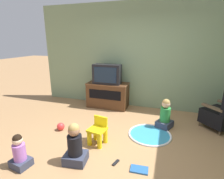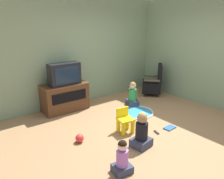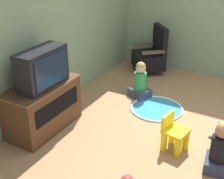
# 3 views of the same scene
# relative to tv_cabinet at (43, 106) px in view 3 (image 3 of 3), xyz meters

# --- Properties ---
(ground_plane) EXTENTS (30.00, 30.00, 0.00)m
(ground_plane) POSITION_rel_tv_cabinet_xyz_m (0.90, -1.92, -0.36)
(ground_plane) COLOR #9E754C
(wall_back) EXTENTS (5.36, 0.12, 2.79)m
(wall_back) POSITION_rel_tv_cabinet_xyz_m (0.58, 0.34, 1.04)
(wall_back) COLOR gray
(wall_back) RESTS_ON ground_plane
(tv_cabinet) EXTENTS (1.13, 0.54, 0.69)m
(tv_cabinet) POSITION_rel_tv_cabinet_xyz_m (0.00, 0.00, 0.00)
(tv_cabinet) COLOR #4C2D19
(tv_cabinet) RESTS_ON ground_plane
(television) EXTENTS (0.75, 0.31, 0.52)m
(television) POSITION_rel_tv_cabinet_xyz_m (0.00, -0.06, 0.59)
(television) COLOR black
(television) RESTS_ON tv_cabinet
(black_armchair) EXTENTS (0.80, 0.79, 0.95)m
(black_armchair) POSITION_rel_tv_cabinet_xyz_m (2.69, -0.50, 0.00)
(black_armchair) COLOR brown
(black_armchair) RESTS_ON ground_plane
(yellow_kid_chair) EXTENTS (0.34, 0.33, 0.49)m
(yellow_kid_chair) POSITION_rel_tv_cabinet_xyz_m (0.43, -1.79, -0.14)
(yellow_kid_chair) COLOR yellow
(yellow_kid_chair) RESTS_ON ground_plane
(play_mat) EXTENTS (0.86, 0.86, 0.04)m
(play_mat) POSITION_rel_tv_cabinet_xyz_m (1.31, -1.21, -0.35)
(play_mat) COLOR teal
(play_mat) RESTS_ON ground_plane
(child_watching_center) EXTENTS (0.37, 0.33, 0.66)m
(child_watching_center) POSITION_rel_tv_cabinet_xyz_m (0.30, -2.39, -0.07)
(child_watching_center) COLOR #33384C
(child_watching_center) RESTS_ON ground_plane
(child_watching_right) EXTENTS (0.40, 0.42, 0.64)m
(child_watching_right) POSITION_rel_tv_cabinet_xyz_m (1.57, -0.78, -0.08)
(child_watching_right) COLOR #33384C
(child_watching_right) RESTS_ON ground_plane
(book) EXTENTS (0.27, 0.18, 0.02)m
(book) POSITION_rel_tv_cabinet_xyz_m (1.27, -2.26, -0.34)
(book) COLOR #235699
(book) RESTS_ON ground_plane
(remote_control) EXTENTS (0.09, 0.16, 0.02)m
(remote_control) POSITION_rel_tv_cabinet_xyz_m (0.90, -2.22, -0.35)
(remote_control) COLOR black
(remote_control) RESTS_ON ground_plane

